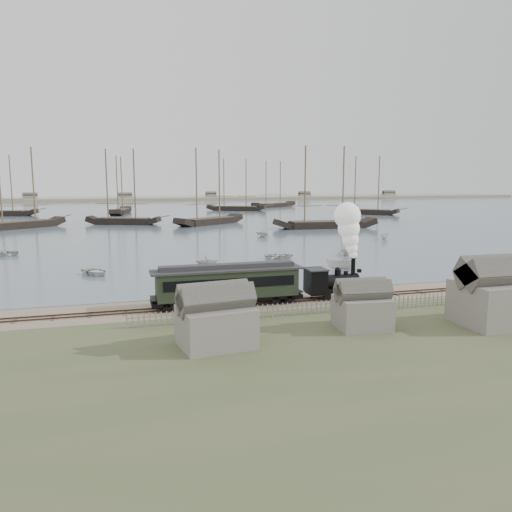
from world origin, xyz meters
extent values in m
plane|color=gray|center=(0.00, 0.00, 0.00)|extent=(600.00, 600.00, 0.00)
cube|color=#495E69|center=(0.00, 170.00, 0.03)|extent=(600.00, 336.00, 0.06)
cube|color=#3A251F|center=(0.00, -2.50, 0.10)|extent=(120.00, 0.08, 0.12)
cube|color=#3A251F|center=(0.00, -1.50, 0.10)|extent=(120.00, 0.08, 0.12)
cube|color=#42362A|center=(0.00, -2.00, 0.03)|extent=(120.00, 1.80, 0.06)
cube|color=tan|center=(0.00, 250.00, 0.00)|extent=(500.00, 20.00, 1.80)
cube|color=black|center=(4.74, -2.00, 0.70)|extent=(6.67, 1.96, 0.25)
cylinder|color=black|center=(4.35, -2.00, 1.68)|extent=(4.12, 1.47, 1.47)
cube|color=black|center=(2.19, -2.00, 1.88)|extent=(1.77, 2.16, 2.26)
cube|color=#303033|center=(2.19, -2.00, 3.05)|extent=(1.96, 2.35, 0.12)
cylinder|color=black|center=(6.21, -2.00, 3.01)|extent=(0.43, 0.43, 1.57)
sphere|color=black|center=(4.54, -2.00, 2.83)|extent=(0.63, 0.63, 0.63)
cone|color=black|center=(7.88, -2.00, 0.60)|extent=(1.37, 1.96, 1.96)
cube|color=black|center=(6.90, -2.00, 2.66)|extent=(0.34, 0.34, 0.34)
cube|color=black|center=(-6.66, -2.00, 0.72)|extent=(14.21, 2.34, 0.36)
cube|color=black|center=(-6.66, -2.00, 2.14)|extent=(13.20, 2.54, 2.54)
cube|color=black|center=(-6.66, -3.29, 2.39)|extent=(12.18, 0.06, 0.91)
cube|color=black|center=(-6.66, -0.71, 2.39)|extent=(12.18, 0.06, 0.91)
cube|color=#303033|center=(-6.66, -2.00, 3.46)|extent=(14.21, 2.74, 0.18)
cube|color=#303033|center=(-6.66, -2.00, 3.76)|extent=(12.69, 1.22, 0.46)
imported|color=beige|center=(-6.12, 0.75, 0.42)|extent=(3.74, 4.59, 0.83)
imported|color=beige|center=(-19.17, 17.26, 0.50)|extent=(5.20, 4.99, 0.88)
imported|color=beige|center=(-4.71, 19.35, 0.87)|extent=(2.77, 3.18, 1.62)
imported|color=beige|center=(2.68, 8.55, 0.69)|extent=(3.31, 1.34, 1.26)
imported|color=beige|center=(6.94, 23.30, 0.52)|extent=(3.79, 4.83, 0.91)
imported|color=beige|center=(18.01, 23.57, 0.89)|extent=(4.04, 3.87, 1.65)
imported|color=beige|center=(34.46, 40.09, 0.67)|extent=(3.03, 3.11, 1.22)
imported|color=beige|center=(-33.48, 37.85, 0.52)|extent=(3.32, 4.55, 0.92)
imported|color=beige|center=(12.81, 51.68, 0.96)|extent=(4.48, 4.36, 1.80)
imported|color=beige|center=(11.46, 11.94, 0.78)|extent=(2.68, 3.96, 1.43)
camera|label=1|loc=(-16.66, -46.58, 11.66)|focal=35.00mm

